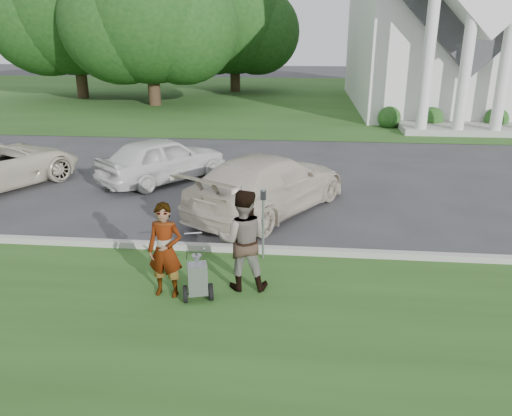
# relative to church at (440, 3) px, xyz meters

# --- Properties ---
(ground) EXTENTS (120.00, 120.00, 0.00)m
(ground) POSITION_rel_church_xyz_m (-9.00, -23.11, -5.94)
(ground) COLOR #333335
(ground) RESTS_ON ground
(grass_strip) EXTENTS (80.00, 7.00, 0.01)m
(grass_strip) POSITION_rel_church_xyz_m (-9.00, -26.11, -5.93)
(grass_strip) COLOR #274818
(grass_strip) RESTS_ON ground
(church_lawn) EXTENTS (80.00, 30.00, 0.01)m
(church_lawn) POSITION_rel_church_xyz_m (-9.00, 3.89, -5.93)
(church_lawn) COLOR #274818
(church_lawn) RESTS_ON ground
(curb) EXTENTS (80.00, 0.18, 0.15)m
(curb) POSITION_rel_church_xyz_m (-9.00, -22.56, -5.86)
(curb) COLOR #9E9E93
(curb) RESTS_ON ground
(church) EXTENTS (9.19, 19.00, 24.10)m
(church) POSITION_rel_church_xyz_m (0.00, 0.00, 0.00)
(church) COLOR white
(church) RESTS_ON ground
(tree_left) EXTENTS (10.63, 8.40, 9.71)m
(tree_left) POSITION_rel_church_xyz_m (-17.01, -1.13, -0.83)
(tree_left) COLOR #332316
(tree_left) RESTS_ON ground
(tree_far) EXTENTS (11.64, 9.20, 10.73)m
(tree_far) POSITION_rel_church_xyz_m (-23.01, 1.87, -0.25)
(tree_far) COLOR #332316
(tree_far) RESTS_ON ground
(tree_back) EXTENTS (9.61, 7.60, 8.89)m
(tree_back) POSITION_rel_church_xyz_m (-13.01, 6.87, -1.21)
(tree_back) COLOR #332316
(tree_back) RESTS_ON ground
(striping_cart) EXTENTS (0.68, 1.08, 0.94)m
(striping_cart) POSITION_rel_church_xyz_m (-9.30, -24.62, -5.53)
(striping_cart) COLOR black
(striping_cart) RESTS_ON ground
(person_left) EXTENTS (0.65, 0.46, 1.70)m
(person_left) POSITION_rel_church_xyz_m (-9.88, -24.48, -5.09)
(person_left) COLOR #999999
(person_left) RESTS_ON ground
(person_right) EXTENTS (0.95, 0.77, 1.86)m
(person_right) POSITION_rel_church_xyz_m (-8.58, -24.08, -5.01)
(person_right) COLOR #999999
(person_right) RESTS_ON ground
(parking_meter_near) EXTENTS (0.11, 0.10, 1.50)m
(parking_meter_near) POSITION_rel_church_xyz_m (-8.32, -22.84, -5.00)
(parking_meter_near) COLOR gray
(parking_meter_near) RESTS_ON ground
(car_b) EXTENTS (3.90, 4.21, 1.40)m
(car_b) POSITION_rel_church_xyz_m (-11.87, -17.52, -5.24)
(car_b) COLOR silver
(car_b) RESTS_ON ground
(car_c) EXTENTS (4.43, 5.51, 1.50)m
(car_c) POSITION_rel_church_xyz_m (-8.44, -19.97, -5.19)
(car_c) COLOR beige
(car_c) RESTS_ON ground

